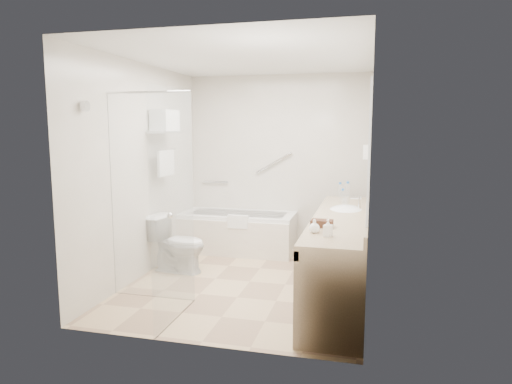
% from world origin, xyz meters
% --- Properties ---
extents(floor, '(3.20, 3.20, 0.00)m').
position_xyz_m(floor, '(0.00, 0.00, 0.00)').
color(floor, tan).
rests_on(floor, ground).
extents(ceiling, '(2.60, 3.20, 0.10)m').
position_xyz_m(ceiling, '(0.00, 0.00, 2.50)').
color(ceiling, silver).
rests_on(ceiling, wall_back).
extents(wall_back, '(2.60, 0.10, 2.50)m').
position_xyz_m(wall_back, '(0.00, 1.60, 1.25)').
color(wall_back, beige).
rests_on(wall_back, ground).
extents(wall_front, '(2.60, 0.10, 2.50)m').
position_xyz_m(wall_front, '(0.00, -1.60, 1.25)').
color(wall_front, beige).
rests_on(wall_front, ground).
extents(wall_left, '(0.10, 3.20, 2.50)m').
position_xyz_m(wall_left, '(-1.30, 0.00, 1.25)').
color(wall_left, beige).
rests_on(wall_left, ground).
extents(wall_right, '(0.10, 3.20, 2.50)m').
position_xyz_m(wall_right, '(1.30, 0.00, 1.25)').
color(wall_right, beige).
rests_on(wall_right, ground).
extents(bathtub, '(1.60, 0.73, 0.59)m').
position_xyz_m(bathtub, '(-0.50, 1.24, 0.28)').
color(bathtub, white).
rests_on(bathtub, floor).
extents(grab_bar_short, '(0.40, 0.03, 0.03)m').
position_xyz_m(grab_bar_short, '(-0.95, 1.56, 0.95)').
color(grab_bar_short, silver).
rests_on(grab_bar_short, wall_back).
extents(grab_bar_long, '(0.53, 0.03, 0.33)m').
position_xyz_m(grab_bar_long, '(-0.05, 1.56, 1.25)').
color(grab_bar_long, silver).
rests_on(grab_bar_long, wall_back).
extents(shower_enclosure, '(0.96, 0.91, 2.11)m').
position_xyz_m(shower_enclosure, '(-0.63, -0.93, 1.07)').
color(shower_enclosure, silver).
rests_on(shower_enclosure, floor).
extents(towel_shelf, '(0.24, 0.55, 0.81)m').
position_xyz_m(towel_shelf, '(-1.17, 0.35, 1.75)').
color(towel_shelf, silver).
rests_on(towel_shelf, wall_left).
extents(vanity_counter, '(0.55, 2.70, 0.95)m').
position_xyz_m(vanity_counter, '(1.02, -0.15, 0.64)').
color(vanity_counter, tan).
rests_on(vanity_counter, floor).
extents(sink, '(0.40, 0.52, 0.14)m').
position_xyz_m(sink, '(1.05, 0.25, 0.82)').
color(sink, white).
rests_on(sink, vanity_counter).
extents(faucet, '(0.03, 0.03, 0.14)m').
position_xyz_m(faucet, '(1.20, 0.25, 0.93)').
color(faucet, silver).
rests_on(faucet, vanity_counter).
extents(mirror, '(0.02, 2.00, 1.20)m').
position_xyz_m(mirror, '(1.29, -0.15, 1.55)').
color(mirror, silver).
rests_on(mirror, wall_right).
extents(hairdryer_unit, '(0.08, 0.10, 0.18)m').
position_xyz_m(hairdryer_unit, '(1.25, 1.05, 1.45)').
color(hairdryer_unit, white).
rests_on(hairdryer_unit, wall_right).
extents(toilet, '(0.74, 0.47, 0.68)m').
position_xyz_m(toilet, '(-0.95, 0.16, 0.34)').
color(toilet, white).
rests_on(toilet, floor).
extents(amenity_basket, '(0.20, 0.14, 0.06)m').
position_xyz_m(amenity_basket, '(0.89, -0.75, 0.88)').
color(amenity_basket, '#48281A').
rests_on(amenity_basket, vanity_counter).
extents(soap_bottle_a, '(0.10, 0.16, 0.07)m').
position_xyz_m(soap_bottle_a, '(0.97, -1.11, 0.88)').
color(soap_bottle_a, white).
rests_on(soap_bottle_a, vanity_counter).
extents(soap_bottle_b, '(0.12, 0.14, 0.09)m').
position_xyz_m(soap_bottle_b, '(0.85, -1.01, 0.90)').
color(soap_bottle_b, white).
rests_on(soap_bottle_b, vanity_counter).
extents(water_bottle_left, '(0.07, 0.07, 0.22)m').
position_xyz_m(water_bottle_left, '(1.03, 1.10, 0.95)').
color(water_bottle_left, silver).
rests_on(water_bottle_left, vanity_counter).
extents(water_bottle_mid, '(0.06, 0.06, 0.18)m').
position_xyz_m(water_bottle_mid, '(0.99, 0.65, 0.93)').
color(water_bottle_mid, silver).
rests_on(water_bottle_mid, vanity_counter).
extents(water_bottle_right, '(0.06, 0.06, 0.20)m').
position_xyz_m(water_bottle_right, '(0.93, 1.10, 0.94)').
color(water_bottle_right, silver).
rests_on(water_bottle_right, vanity_counter).
extents(drinking_glass_near, '(0.09, 0.09, 0.10)m').
position_xyz_m(drinking_glass_near, '(1.03, 0.68, 0.90)').
color(drinking_glass_near, silver).
rests_on(drinking_glass_near, vanity_counter).
extents(drinking_glass_far, '(0.09, 0.09, 0.09)m').
position_xyz_m(drinking_glass_far, '(1.03, 0.48, 0.89)').
color(drinking_glass_far, silver).
rests_on(drinking_glass_far, vanity_counter).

